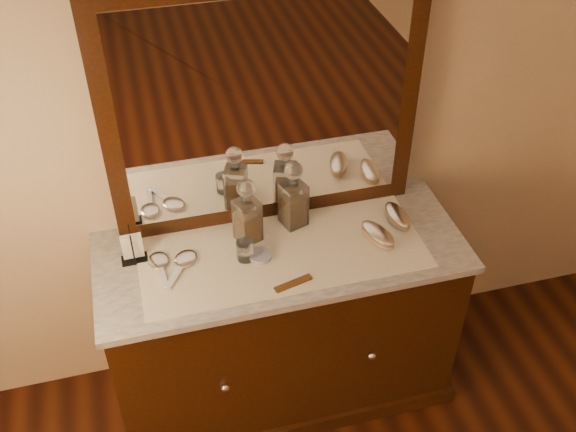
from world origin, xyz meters
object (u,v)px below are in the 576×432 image
object	(u,v)px
pin_dish	(260,256)
brush_far	(397,216)
brush_near	(378,235)
hand_mirror_outer	(159,263)
napkin_rack	(133,248)
dresser_cabinet	(282,325)
hand_mirror_inner	(184,262)
comb	(293,283)
decanter_right	(293,201)
decanter_left	(247,217)
mirror_frame	(264,106)

from	to	relation	value
pin_dish	brush_far	world-z (taller)	brush_far
brush_near	hand_mirror_outer	world-z (taller)	brush_near
pin_dish	napkin_rack	world-z (taller)	napkin_rack
pin_dish	brush_near	bearing A→B (deg)	-2.33
brush_near	brush_far	xyz separation A→B (m)	(0.12, 0.09, -0.00)
dresser_cabinet	hand_mirror_inner	world-z (taller)	hand_mirror_inner
comb	brush_near	distance (m)	0.42
dresser_cabinet	hand_mirror_inner	distance (m)	0.59
hand_mirror_outer	hand_mirror_inner	xyz separation A→B (m)	(0.09, -0.02, 0.00)
comb	napkin_rack	xyz separation A→B (m)	(-0.55, 0.29, 0.05)
dresser_cabinet	napkin_rack	bearing A→B (deg)	170.79
comb	hand_mirror_outer	bearing A→B (deg)	139.41
dresser_cabinet	brush_far	size ratio (longest dim) A/B	7.99
napkin_rack	pin_dish	bearing A→B (deg)	-13.80
decanter_right	pin_dish	bearing A→B (deg)	-137.19
brush_near	pin_dish	bearing A→B (deg)	177.67
decanter_left	napkin_rack	bearing A→B (deg)	-179.48
dresser_cabinet	mirror_frame	bearing A→B (deg)	90.00
dresser_cabinet	brush_far	distance (m)	0.68
decanter_right	brush_near	xyz separation A→B (m)	(0.29, -0.18, -0.09)
dresser_cabinet	brush_near	size ratio (longest dim) A/B	7.34
mirror_frame	brush_near	xyz separation A→B (m)	(0.38, -0.29, -0.47)
dresser_cabinet	comb	bearing A→B (deg)	-91.63
dresser_cabinet	comb	world-z (taller)	comb
decanter_left	decanter_right	distance (m)	0.20
napkin_rack	decanter_right	size ratio (longest dim) A/B	0.49
napkin_rack	brush_far	xyz separation A→B (m)	(1.05, -0.05, -0.03)
dresser_cabinet	hand_mirror_outer	xyz separation A→B (m)	(-0.47, 0.03, 0.45)
decanter_right	brush_near	bearing A→B (deg)	-31.94
mirror_frame	hand_mirror_outer	size ratio (longest dim) A/B	5.80
mirror_frame	hand_mirror_inner	bearing A→B (deg)	-148.71
decanter_left	mirror_frame	bearing A→B (deg)	53.76
mirror_frame	pin_dish	bearing A→B (deg)	-108.72
dresser_cabinet	decanter_right	bearing A→B (deg)	58.45
hand_mirror_inner	hand_mirror_outer	bearing A→B (deg)	169.76
napkin_rack	brush_far	world-z (taller)	napkin_rack
brush_near	brush_far	world-z (taller)	brush_near
comb	brush_near	size ratio (longest dim) A/B	0.78
decanter_left	dresser_cabinet	bearing A→B (deg)	-40.40
brush_far	mirror_frame	bearing A→B (deg)	157.98
comb	brush_far	bearing A→B (deg)	11.06
pin_dish	brush_near	distance (m)	0.47
napkin_rack	decanter_right	distance (m)	0.65
decanter_left	brush_near	size ratio (longest dim) A/B	1.50
dresser_cabinet	brush_near	xyz separation A→B (m)	(0.38, -0.04, 0.47)
pin_dish	brush_far	size ratio (longest dim) A/B	0.51
pin_dish	decanter_right	world-z (taller)	decanter_right
decanter_left	hand_mirror_outer	bearing A→B (deg)	-170.09
pin_dish	decanter_right	bearing A→B (deg)	42.81
comb	brush_far	world-z (taller)	brush_far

